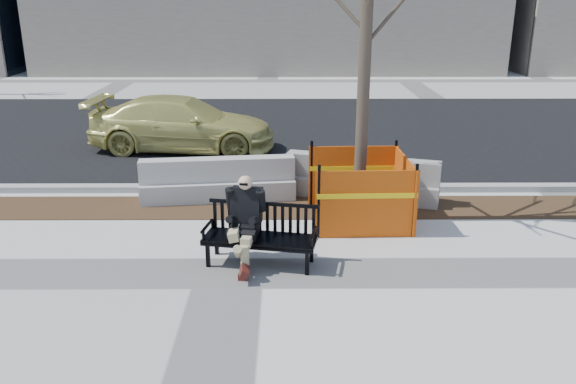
# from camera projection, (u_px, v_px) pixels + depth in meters

# --- Properties ---
(ground) EXTENTS (120.00, 120.00, 0.00)m
(ground) POSITION_uv_depth(u_px,v_px,m) (230.00, 273.00, 8.16)
(ground) COLOR beige
(ground) RESTS_ON ground
(mulch_strip) EXTENTS (40.00, 1.20, 0.02)m
(mulch_strip) POSITION_uv_depth(u_px,v_px,m) (242.00, 208.00, 10.62)
(mulch_strip) COLOR #47301C
(mulch_strip) RESTS_ON ground
(asphalt_street) EXTENTS (60.00, 10.40, 0.01)m
(asphalt_street) POSITION_uv_depth(u_px,v_px,m) (257.00, 131.00, 16.49)
(asphalt_street) COLOR black
(asphalt_street) RESTS_ON ground
(curb) EXTENTS (60.00, 0.25, 0.12)m
(curb) POSITION_uv_depth(u_px,v_px,m) (246.00, 188.00, 11.50)
(curb) COLOR #9E9B93
(curb) RESTS_ON ground
(bench) EXTENTS (1.71, 0.88, 0.87)m
(bench) POSITION_uv_depth(u_px,v_px,m) (260.00, 264.00, 8.43)
(bench) COLOR black
(bench) RESTS_ON ground
(seated_man) EXTENTS (0.72, 1.01, 1.29)m
(seated_man) POSITION_uv_depth(u_px,v_px,m) (246.00, 261.00, 8.51)
(seated_man) COLOR black
(seated_man) RESTS_ON ground
(tree_fence) EXTENTS (2.49, 2.49, 6.04)m
(tree_fence) POSITION_uv_depth(u_px,v_px,m) (358.00, 220.00, 10.07)
(tree_fence) COLOR #F95D0F
(tree_fence) RESTS_ON ground
(sedan) EXTENTS (4.62, 2.19, 1.30)m
(sedan) POSITION_uv_depth(u_px,v_px,m) (184.00, 150.00, 14.55)
(sedan) COLOR #C8C062
(sedan) RESTS_ON ground
(jersey_barrier_left) EXTENTS (2.90, 0.89, 0.82)m
(jersey_barrier_left) POSITION_uv_depth(u_px,v_px,m) (219.00, 200.00, 11.04)
(jersey_barrier_left) COLOR #A5A39B
(jersey_barrier_left) RESTS_ON ground
(jersey_barrier_right) EXTENTS (2.90, 1.38, 0.82)m
(jersey_barrier_right) POSITION_uv_depth(u_px,v_px,m) (361.00, 198.00, 11.11)
(jersey_barrier_right) COLOR gray
(jersey_barrier_right) RESTS_ON ground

